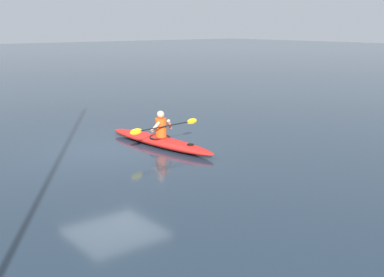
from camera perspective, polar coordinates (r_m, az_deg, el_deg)
ground_plane at (r=13.63m, az=-9.40°, el=-1.22°), size 160.00×160.00×0.00m
kayak at (r=13.81m, az=-3.84°, el=-0.29°), size 1.04×4.28×0.27m
kayaker at (r=13.64m, az=-3.62°, el=1.51°), size 2.44×0.49×0.75m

